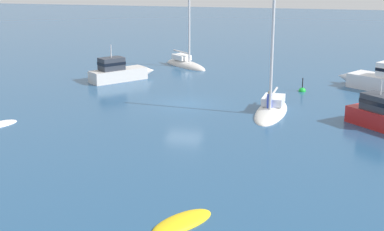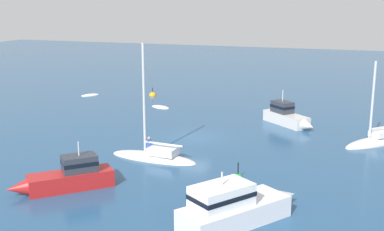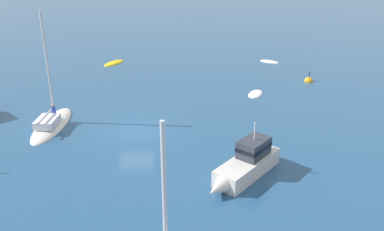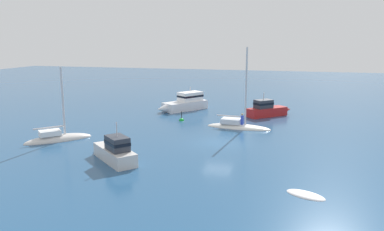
{
  "view_description": "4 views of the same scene",
  "coord_description": "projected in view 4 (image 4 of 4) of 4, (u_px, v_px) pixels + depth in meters",
  "views": [
    {
      "loc": [
        36.41,
        8.36,
        9.73
      ],
      "look_at": [
        4.85,
        1.6,
        0.62
      ],
      "focal_mm": 52.04,
      "sensor_mm": 36.0,
      "label": 1
    },
    {
      "loc": [
        -12.85,
        36.69,
        10.99
      ],
      "look_at": [
        0.68,
        -1.49,
        1.48
      ],
      "focal_mm": 46.25,
      "sensor_mm": 36.0,
      "label": 2
    },
    {
      "loc": [
        -27.03,
        -3.21,
        12.39
      ],
      "look_at": [
        0.95,
        -4.1,
        0.64
      ],
      "focal_mm": 38.93,
      "sensor_mm": 36.0,
      "label": 3
    },
    {
      "loc": [
        6.25,
        -31.48,
        8.86
      ],
      "look_at": [
        -2.17,
        -0.68,
        2.44
      ],
      "focal_mm": 35.47,
      "sensor_mm": 36.0,
      "label": 4
    }
  ],
  "objects": [
    {
      "name": "sloop_1",
      "position": [
        58.0,
        139.0,
        33.83
      ],
      "size": [
        5.2,
        5.4,
        7.07
      ],
      "rotation": [
        0.0,
        0.0,
        0.82
      ],
      "color": "silver",
      "rests_on": "ground"
    },
    {
      "name": "dinghy_2",
      "position": [
        306.0,
        195.0,
        21.93
      ],
      "size": [
        2.6,
        2.03,
        0.32
      ],
      "rotation": [
        0.0,
        0.0,
        5.84
      ],
      "color": "white",
      "rests_on": "ground"
    },
    {
      "name": "motor_cruiser",
      "position": [
        114.0,
        151.0,
        28.1
      ],
      "size": [
        5.28,
        4.84,
        3.06
      ],
      "rotation": [
        0.0,
        0.0,
        2.42
      ],
      "color": "silver",
      "rests_on": "ground"
    },
    {
      "name": "sloop",
      "position": [
        238.0,
        126.0,
        38.64
      ],
      "size": [
        6.71,
        2.43,
        8.55
      ],
      "rotation": [
        0.0,
        0.0,
        6.2
      ],
      "color": "silver",
      "rests_on": "ground"
    },
    {
      "name": "powerboat",
      "position": [
        268.0,
        110.0,
        44.49
      ],
      "size": [
        5.29,
        5.19,
        2.83
      ],
      "rotation": [
        0.0,
        0.0,
        0.77
      ],
      "color": "#B21E1E",
      "rests_on": "ground"
    },
    {
      "name": "channel_buoy",
      "position": [
        182.0,
        120.0,
        42.12
      ],
      "size": [
        0.56,
        0.56,
        1.31
      ],
      "color": "green",
      "rests_on": "ground"
    },
    {
      "name": "cabin_cruiser",
      "position": [
        185.0,
        103.0,
        48.31
      ],
      "size": [
        5.5,
        6.93,
        2.91
      ],
      "rotation": [
        0.0,
        0.0,
        4.11
      ],
      "color": "white",
      "rests_on": "ground"
    },
    {
      "name": "ground_plane",
      "position": [
        218.0,
        143.0,
        33.13
      ],
      "size": [
        160.0,
        160.0,
        0.0
      ],
      "primitive_type": "plane",
      "color": "navy"
    }
  ]
}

